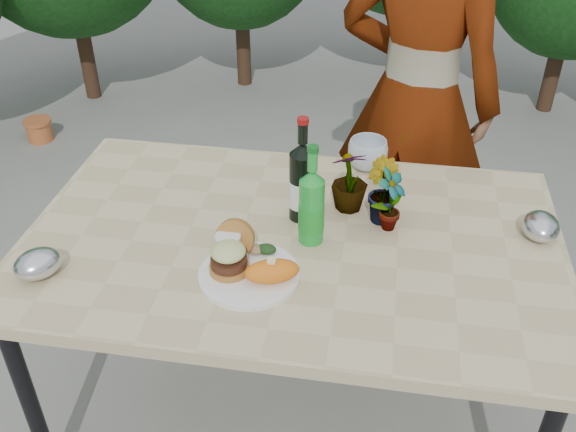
% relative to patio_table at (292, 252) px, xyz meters
% --- Properties ---
extents(ground, '(80.00, 80.00, 0.00)m').
position_rel_patio_table_xyz_m(ground, '(0.00, 0.00, -0.69)').
color(ground, slate).
rests_on(ground, ground).
extents(patio_table, '(1.60, 1.00, 0.75)m').
position_rel_patio_table_xyz_m(patio_table, '(0.00, 0.00, 0.00)').
color(patio_table, '#C9B486').
rests_on(patio_table, ground).
extents(dinner_plate, '(0.28, 0.28, 0.01)m').
position_rel_patio_table_xyz_m(dinner_plate, '(-0.09, -0.20, 0.06)').
color(dinner_plate, white).
rests_on(dinner_plate, patio_table).
extents(burger_stack, '(0.11, 0.16, 0.11)m').
position_rel_patio_table_xyz_m(burger_stack, '(-0.14, -0.18, 0.12)').
color(burger_stack, '#B7722D').
rests_on(burger_stack, dinner_plate).
extents(sweet_potato, '(0.17, 0.12, 0.06)m').
position_rel_patio_table_xyz_m(sweet_potato, '(-0.02, -0.22, 0.10)').
color(sweet_potato, orange).
rests_on(sweet_potato, dinner_plate).
extents(grilled_veg, '(0.08, 0.05, 0.03)m').
position_rel_patio_table_xyz_m(grilled_veg, '(-0.07, -0.11, 0.09)').
color(grilled_veg, olive).
rests_on(grilled_veg, dinner_plate).
extents(wine_bottle, '(0.08, 0.08, 0.34)m').
position_rel_patio_table_xyz_m(wine_bottle, '(0.01, 0.11, 0.18)').
color(wine_bottle, black).
rests_on(wine_bottle, patio_table).
extents(sparkling_water, '(0.08, 0.08, 0.32)m').
position_rel_patio_table_xyz_m(sparkling_water, '(0.06, -0.01, 0.17)').
color(sparkling_water, green).
rests_on(sparkling_water, patio_table).
extents(plastic_cup, '(0.07, 0.07, 0.09)m').
position_rel_patio_table_xyz_m(plastic_cup, '(-0.16, -0.15, 0.10)').
color(plastic_cup, silver).
rests_on(plastic_cup, patio_table).
extents(seedling_left, '(0.12, 0.13, 0.20)m').
position_rel_patio_table_xyz_m(seedling_left, '(0.28, 0.09, 0.16)').
color(seedling_left, '#1F581E').
rests_on(seedling_left, patio_table).
extents(seedling_mid, '(0.14, 0.14, 0.20)m').
position_rel_patio_table_xyz_m(seedling_mid, '(0.25, 0.14, 0.16)').
color(seedling_mid, '#22531C').
rests_on(seedling_mid, patio_table).
extents(seedling_right, '(0.15, 0.15, 0.21)m').
position_rel_patio_table_xyz_m(seedling_right, '(0.15, 0.18, 0.16)').
color(seedling_right, '#20501B').
rests_on(seedling_right, patio_table).
extents(blue_bowl, '(0.17, 0.17, 0.11)m').
position_rel_patio_table_xyz_m(blue_bowl, '(0.19, 0.44, 0.11)').
color(blue_bowl, silver).
rests_on(blue_bowl, patio_table).
extents(foil_packet_left, '(0.17, 0.17, 0.08)m').
position_rel_patio_table_xyz_m(foil_packet_left, '(-0.66, -0.29, 0.10)').
color(foil_packet_left, silver).
rests_on(foil_packet_left, patio_table).
extents(foil_packet_right, '(0.11, 0.14, 0.08)m').
position_rel_patio_table_xyz_m(foil_packet_right, '(0.72, 0.12, 0.10)').
color(foil_packet_right, '#B5B7BD').
rests_on(foil_packet_right, patio_table).
extents(person, '(0.74, 0.60, 1.75)m').
position_rel_patio_table_xyz_m(person, '(0.35, 0.76, 0.18)').
color(person, '#A47152').
rests_on(person, ground).
extents(terracotta_pot, '(0.17, 0.17, 0.14)m').
position_rel_patio_table_xyz_m(terracotta_pot, '(-1.86, 1.73, -0.62)').
color(terracotta_pot, '#BD6030').
rests_on(terracotta_pot, ground).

